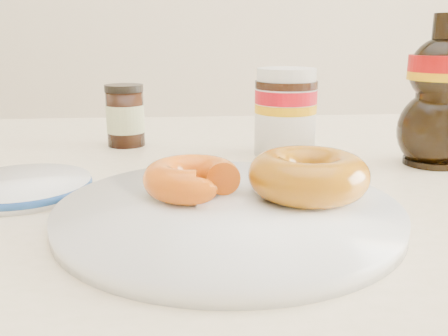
{
  "coord_description": "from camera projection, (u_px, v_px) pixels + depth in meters",
  "views": [
    {
      "loc": [
        -0.09,
        -0.46,
        0.91
      ],
      "look_at": [
        -0.05,
        0.01,
        0.79
      ],
      "focal_mm": 40.0,
      "sensor_mm": 36.0,
      "label": 1
    }
  ],
  "objects": [
    {
      "name": "syrup_bottle",
      "position": [
        439.0,
        92.0,
        0.62
      ],
      "size": [
        0.1,
        0.09,
        0.19
      ],
      "primitive_type": null,
      "rotation": [
        0.0,
        0.0,
        0.06
      ],
      "color": "black",
      "rests_on": "dining_table"
    },
    {
      "name": "donut_bitten",
      "position": [
        192.0,
        178.0,
        0.47
      ],
      "size": [
        0.1,
        0.1,
        0.03
      ],
      "primitive_type": "torus",
      "rotation": [
        0.0,
        0.0,
        -0.08
      ],
      "color": "#D7520C",
      "rests_on": "plate"
    },
    {
      "name": "blue_rim_saucer",
      "position": [
        22.0,
        186.0,
        0.52
      ],
      "size": [
        0.14,
        0.14,
        0.01
      ],
      "color": "white",
      "rests_on": "dining_table"
    },
    {
      "name": "nutella_jar",
      "position": [
        285.0,
        109.0,
        0.67
      ],
      "size": [
        0.08,
        0.08,
        0.12
      ],
      "rotation": [
        0.0,
        0.0,
        0.14
      ],
      "color": "white",
      "rests_on": "dining_table"
    },
    {
      "name": "plate",
      "position": [
        228.0,
        211.0,
        0.45
      ],
      "size": [
        0.31,
        0.31,
        0.02
      ],
      "color": "white",
      "rests_on": "dining_table"
    },
    {
      "name": "dark_jar",
      "position": [
        125.0,
        116.0,
        0.74
      ],
      "size": [
        0.06,
        0.06,
        0.09
      ],
      "rotation": [
        0.0,
        0.0,
        -0.2
      ],
      "color": "black",
      "rests_on": "dining_table"
    },
    {
      "name": "donut_whole",
      "position": [
        308.0,
        175.0,
        0.46
      ],
      "size": [
        0.13,
        0.13,
        0.04
      ],
      "primitive_type": "torus",
      "rotation": [
        0.0,
        0.0,
        -0.23
      ],
      "color": "#985A09",
      "rests_on": "plate"
    },
    {
      "name": "dining_table",
      "position": [
        261.0,
        243.0,
        0.61
      ],
      "size": [
        1.4,
        0.9,
        0.75
      ],
      "color": "beige",
      "rests_on": "ground"
    }
  ]
}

